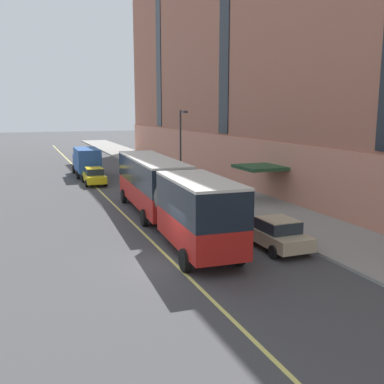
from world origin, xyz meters
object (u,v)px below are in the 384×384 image
(city_bus, at_px, (166,190))
(parked_car_red_1, at_px, (202,198))
(street_lamp, at_px, (181,139))
(parked_car_champagne_3, at_px, (276,233))
(box_truck, at_px, (86,160))
(parked_car_champagne_2, at_px, (139,168))
(taxi_cab, at_px, (94,176))
(parked_car_black_0, at_px, (161,177))

(city_bus, height_order, parked_car_red_1, city_bus)
(street_lamp, bearing_deg, city_bus, -113.56)
(parked_car_champagne_3, relative_size, box_truck, 0.59)
(city_bus, relative_size, parked_car_red_1, 3.80)
(parked_car_champagne_2, relative_size, taxi_cab, 0.98)
(parked_car_black_0, distance_m, street_lamp, 3.93)
(parked_car_black_0, relative_size, parked_car_champagne_2, 0.96)
(city_bus, height_order, parked_car_champagne_2, city_bus)
(box_truck, height_order, street_lamp, street_lamp)
(parked_car_red_1, bearing_deg, street_lamp, 78.65)
(city_bus, relative_size, street_lamp, 2.77)
(city_bus, distance_m, parked_car_black_0, 14.32)
(parked_car_champagne_2, bearing_deg, parked_car_black_0, -88.16)
(parked_car_red_1, bearing_deg, taxi_cab, 111.70)
(parked_car_black_0, bearing_deg, parked_car_red_1, -91.09)
(parked_car_black_0, xyz_separation_m, box_truck, (-5.41, 8.29, 0.91))
(parked_car_red_1, relative_size, taxi_cab, 1.00)
(taxi_cab, bearing_deg, parked_car_red_1, -68.30)
(city_bus, xyz_separation_m, parked_car_black_0, (3.91, 13.71, -1.35))
(taxi_cab, bearing_deg, street_lamp, -28.54)
(parked_car_black_0, height_order, street_lamp, street_lamp)
(parked_car_champagne_3, bearing_deg, parked_car_red_1, 89.74)
(parked_car_red_1, height_order, taxi_cab, same)
(parked_car_black_0, xyz_separation_m, parked_car_champagne_3, (-0.24, -19.99, 0.00))
(parked_car_champagne_3, distance_m, street_lamp, 19.51)
(parked_car_black_0, bearing_deg, parked_car_champagne_2, 91.84)
(parked_car_champagne_2, relative_size, street_lamp, 0.72)
(parked_car_red_1, xyz_separation_m, parked_car_champagne_2, (-0.03, 17.33, 0.00))
(parked_car_red_1, bearing_deg, city_bus, -137.15)
(parked_car_red_1, bearing_deg, box_truck, 105.68)
(city_bus, height_order, taxi_cab, city_bus)
(parked_car_red_1, distance_m, taxi_cab, 14.31)
(parked_car_champagne_3, bearing_deg, parked_car_black_0, 89.32)
(city_bus, relative_size, taxi_cab, 3.79)
(parked_car_black_0, bearing_deg, box_truck, 123.09)
(parked_car_black_0, relative_size, parked_car_champagne_3, 1.07)
(taxi_cab, bearing_deg, parked_car_champagne_3, -77.15)
(street_lamp, bearing_deg, parked_car_black_0, 152.60)
(parked_car_red_1, distance_m, parked_car_champagne_3, 9.72)
(parked_car_red_1, bearing_deg, parked_car_champagne_3, -90.26)
(parked_car_black_0, bearing_deg, parked_car_champagne_3, -90.68)
(parked_car_champagne_3, bearing_deg, parked_car_champagne_2, 89.97)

